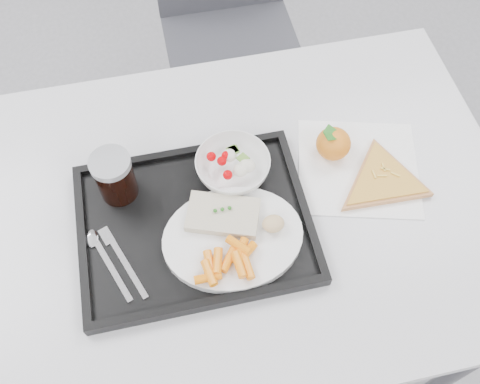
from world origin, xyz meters
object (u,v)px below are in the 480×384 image
object	(u,v)px
dinner_plate	(233,238)
chair	(228,12)
table	(222,223)
salad_bowl	(233,167)
tray	(195,224)
tangerine	(333,144)
cola_glass	(115,176)
pizza_slice	(383,180)

from	to	relation	value
dinner_plate	chair	bearing A→B (deg)	79.31
table	dinner_plate	xyz separation A→B (m)	(0.01, -0.08, 0.09)
salad_bowl	tray	bearing A→B (deg)	-134.76
tray	salad_bowl	distance (m)	0.14
salad_bowl	dinner_plate	bearing A→B (deg)	-101.92
tray	tangerine	size ratio (longest dim) A/B	4.80
tray	cola_glass	size ratio (longest dim) A/B	4.17
table	tangerine	xyz separation A→B (m)	(0.26, 0.08, 0.10)
salad_bowl	tangerine	size ratio (longest dim) A/B	1.62
tray	cola_glass	distance (m)	0.18
tangerine	pizza_slice	size ratio (longest dim) A/B	0.31
table	tray	xyz separation A→B (m)	(-0.06, -0.03, 0.08)
pizza_slice	table	bearing A→B (deg)	177.53
table	cola_glass	world-z (taller)	cola_glass
chair	pizza_slice	size ratio (longest dim) A/B	3.03
cola_glass	tray	bearing A→B (deg)	-37.52
chair	salad_bowl	bearing A→B (deg)	-100.44
table	tangerine	distance (m)	0.29
dinner_plate	cola_glass	xyz separation A→B (m)	(-0.20, 0.16, 0.05)
chair	dinner_plate	bearing A→B (deg)	-100.69
table	tangerine	world-z (taller)	tangerine
salad_bowl	pizza_slice	world-z (taller)	salad_bowl
tangerine	pizza_slice	xyz separation A→B (m)	(0.08, -0.09, -0.02)
pizza_slice	dinner_plate	bearing A→B (deg)	-168.14
pizza_slice	cola_glass	bearing A→B (deg)	170.71
chair	cola_glass	size ratio (longest dim) A/B	8.61
dinner_plate	pizza_slice	distance (m)	0.34
tangerine	chair	bearing A→B (deg)	96.42
dinner_plate	salad_bowl	xyz separation A→B (m)	(0.03, 0.15, 0.01)
table	pizza_slice	bearing A→B (deg)	-2.47
dinner_plate	cola_glass	bearing A→B (deg)	142.11
cola_glass	tangerine	size ratio (longest dim) A/B	1.15
tray	salad_bowl	bearing A→B (deg)	45.24
cola_glass	pizza_slice	size ratio (longest dim) A/B	0.35
tray	chair	bearing A→B (deg)	74.43
chair	salad_bowl	world-z (taller)	chair
tangerine	salad_bowl	bearing A→B (deg)	-176.41
chair	cola_glass	world-z (taller)	chair
chair	dinner_plate	world-z (taller)	chair
tray	pizza_slice	xyz separation A→B (m)	(0.40, 0.02, 0.00)
tray	pizza_slice	bearing A→B (deg)	2.46
salad_bowl	cola_glass	distance (m)	0.24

